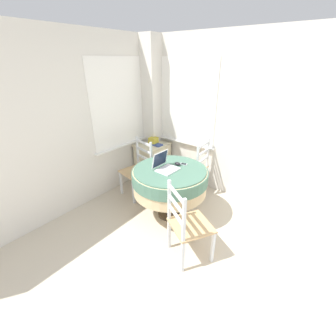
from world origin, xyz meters
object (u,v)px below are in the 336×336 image
(dining_chair_near_right_window, at_px, (194,168))
(dining_chair_camera_near, at_px, (187,225))
(computer_mouse, at_px, (178,164))
(storage_box, at_px, (153,141))
(laptop, at_px, (165,166))
(book_on_cabinet, at_px, (156,144))
(cell_phone, at_px, (184,164))
(dining_chair_near_back_window, at_px, (138,170))
(round_dining_table, at_px, (170,179))
(corner_cabinet, at_px, (153,161))

(dining_chair_near_right_window, xyz_separation_m, dining_chair_camera_near, (-1.33, -0.72, 0.00))
(computer_mouse, bearing_deg, storage_box, 58.05)
(laptop, bearing_deg, book_on_cabinet, 46.33)
(cell_phone, relative_size, dining_chair_near_back_window, 0.12)
(laptop, relative_size, storage_box, 2.02)
(round_dining_table, xyz_separation_m, dining_chair_near_right_window, (0.81, 0.08, -0.15))
(laptop, relative_size, cell_phone, 2.66)
(cell_phone, height_order, dining_chair_near_back_window, dining_chair_near_back_window)
(cell_phone, height_order, dining_chair_near_right_window, dining_chair_near_right_window)
(dining_chair_near_back_window, bearing_deg, round_dining_table, -101.22)
(computer_mouse, bearing_deg, laptop, 162.50)
(dining_chair_near_back_window, bearing_deg, laptop, -104.95)
(dining_chair_near_right_window, xyz_separation_m, corner_cabinet, (-0.02, 0.93, -0.11))
(storage_box, bearing_deg, laptop, -131.76)
(computer_mouse, distance_m, book_on_cabinet, 1.11)
(round_dining_table, height_order, computer_mouse, computer_mouse)
(corner_cabinet, bearing_deg, dining_chair_near_back_window, -161.25)
(dining_chair_near_back_window, bearing_deg, book_on_cabinet, 10.75)
(cell_phone, bearing_deg, round_dining_table, 166.63)
(cell_phone, relative_size, dining_chair_camera_near, 0.12)
(laptop, relative_size, book_on_cabinet, 1.31)
(laptop, relative_size, corner_cabinet, 0.43)
(dining_chair_near_right_window, bearing_deg, dining_chair_near_back_window, 132.08)
(corner_cabinet, bearing_deg, dining_chair_near_right_window, -88.57)
(laptop, distance_m, dining_chair_camera_near, 0.92)
(computer_mouse, bearing_deg, round_dining_table, 177.10)
(computer_mouse, height_order, storage_box, storage_box)
(laptop, distance_m, storage_box, 1.26)
(dining_chair_near_right_window, distance_m, book_on_cabinet, 0.87)
(corner_cabinet, bearing_deg, dining_chair_camera_near, -128.30)
(round_dining_table, relative_size, storage_box, 7.17)
(round_dining_table, bearing_deg, computer_mouse, -2.90)
(dining_chair_camera_near, bearing_deg, book_on_cabinet, 50.14)
(corner_cabinet, bearing_deg, book_on_cabinet, -92.77)
(dining_chair_camera_near, relative_size, corner_cabinet, 1.39)
(computer_mouse, xyz_separation_m, book_on_cabinet, (0.61, 0.93, -0.09))
(round_dining_table, distance_m, dining_chair_camera_near, 0.84)
(computer_mouse, bearing_deg, cell_phone, -32.48)
(laptop, distance_m, dining_chair_near_back_window, 0.85)
(dining_chair_near_back_window, bearing_deg, computer_mouse, -89.11)
(laptop, bearing_deg, round_dining_table, -55.61)
(dining_chair_near_back_window, bearing_deg, cell_phone, -83.84)
(storage_box, xyz_separation_m, book_on_cabinet, (-0.02, -0.08, -0.05))
(storage_box, bearing_deg, dining_chair_near_back_window, -163.03)
(dining_chair_camera_near, bearing_deg, dining_chair_near_back_window, 64.81)
(cell_phone, bearing_deg, corner_cabinet, 63.50)
(laptop, distance_m, computer_mouse, 0.22)
(computer_mouse, distance_m, storage_box, 1.18)
(cell_phone, relative_size, storage_box, 0.76)
(dining_chair_near_back_window, distance_m, dining_chair_camera_near, 1.59)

